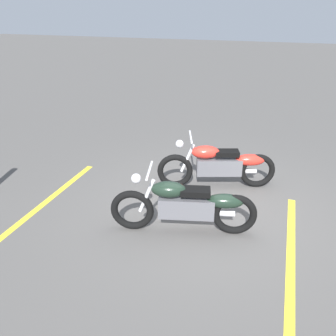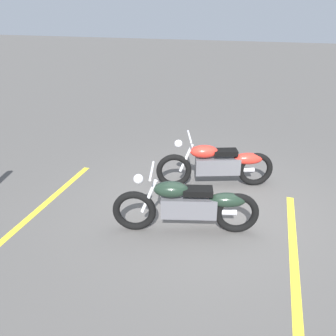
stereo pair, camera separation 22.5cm
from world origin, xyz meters
name	(u,v)px [view 1 (the left image)]	position (x,y,z in m)	size (l,w,h in m)	color
ground_plane	(212,208)	(0.00, 0.00, 0.00)	(60.00, 60.00, 0.00)	#514F4C
motorcycle_bright_foreground	(220,165)	(0.05, -0.84, 0.46)	(2.15, 0.89, 1.04)	black
motorcycle_dark_foreground	(187,205)	(0.24, 0.80, 0.46)	(2.19, 0.79, 1.04)	black
parking_stripe_near	(291,253)	(-1.32, 0.87, 0.00)	(3.20, 0.12, 0.01)	yellow
parking_stripe_mid	(47,201)	(2.86, 0.70, 0.00)	(3.20, 0.12, 0.01)	yellow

